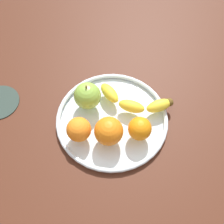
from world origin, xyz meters
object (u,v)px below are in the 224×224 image
object	(u,v)px
banana	(135,102)
apple	(88,96)
orange_center	(79,129)
orange_front_right	(109,131)
fruit_bowl	(112,119)
orange_front_left	(139,129)

from	to	relation	value
banana	apple	xyz separation A→B (cm)	(-10.88, -6.89, 2.05)
orange_center	orange_front_right	world-z (taller)	orange_front_right
fruit_bowl	orange_front_right	size ratio (longest dim) A/B	4.15
fruit_bowl	orange_center	size ratio (longest dim) A/B	4.82
apple	orange_front_left	xyz separation A→B (cm)	(16.83, -0.24, -0.64)
orange_center	orange_front_left	bearing A→B (deg)	35.75
apple	orange_front_right	xyz separation A→B (cm)	(10.95, -5.49, 0.01)
apple	orange_front_left	world-z (taller)	apple
orange_center	orange_front_right	size ratio (longest dim) A/B	0.86
banana	orange_front_left	xyz separation A→B (cm)	(5.94, -7.13, 1.42)
orange_center	fruit_bowl	bearing A→B (deg)	67.13
orange_center	orange_front_left	distance (cm)	15.46
fruit_bowl	orange_front_left	bearing A→B (deg)	-0.99
banana	fruit_bowl	bearing A→B (deg)	-129.11
fruit_bowl	orange_front_left	xyz separation A→B (cm)	(8.67, -0.15, 3.96)
fruit_bowl	orange_center	world-z (taller)	orange_center
fruit_bowl	apple	distance (cm)	9.36
orange_center	banana	bearing A→B (deg)	67.78
fruit_bowl	apple	world-z (taller)	apple
fruit_bowl	orange_center	xyz separation A→B (cm)	(-3.87, -9.18, 4.09)
banana	orange_center	distance (cm)	17.53
apple	orange_front_left	size ratio (longest dim) A/B	1.34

